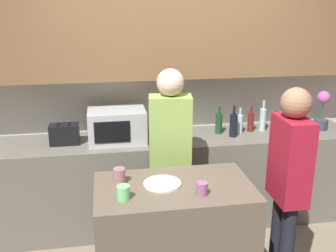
{
  "coord_description": "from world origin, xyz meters",
  "views": [
    {
      "loc": [
        -0.64,
        -2.09,
        2.14
      ],
      "look_at": [
        -0.2,
        0.54,
        1.28
      ],
      "focal_mm": 42.0,
      "sensor_mm": 36.0,
      "label": 1
    }
  ],
  "objects_px": {
    "bottle_2": "(240,123)",
    "person_center": "(170,149)",
    "bottle_0": "(219,123)",
    "bottle_4": "(263,119)",
    "cup_1": "(202,189)",
    "cup_0": "(119,176)",
    "bottle_1": "(233,125)",
    "bottle_3": "(251,121)",
    "person_left": "(288,178)",
    "cup_2": "(123,193)",
    "toaster": "(65,134)",
    "potted_plant": "(322,110)",
    "plate_on_island": "(162,184)",
    "bottle_5": "(275,124)",
    "microwave": "(117,125)"
  },
  "relations": [
    {
      "from": "toaster",
      "to": "person_center",
      "type": "distance_m",
      "value": 1.02
    },
    {
      "from": "cup_0",
      "to": "cup_2",
      "type": "height_order",
      "value": "cup_0"
    },
    {
      "from": "bottle_1",
      "to": "bottle_5",
      "type": "bearing_deg",
      "value": 5.23
    },
    {
      "from": "person_left",
      "to": "cup_2",
      "type": "bearing_deg",
      "value": 96.88
    },
    {
      "from": "cup_1",
      "to": "cup_2",
      "type": "bearing_deg",
      "value": 177.64
    },
    {
      "from": "potted_plant",
      "to": "plate_on_island",
      "type": "xyz_separation_m",
      "value": [
        -1.78,
        -1.06,
        -0.15
      ]
    },
    {
      "from": "bottle_5",
      "to": "cup_0",
      "type": "distance_m",
      "value": 1.84
    },
    {
      "from": "bottle_3",
      "to": "bottle_5",
      "type": "distance_m",
      "value": 0.24
    },
    {
      "from": "toaster",
      "to": "plate_on_island",
      "type": "xyz_separation_m",
      "value": [
        0.73,
        -1.06,
        -0.04
      ]
    },
    {
      "from": "bottle_1",
      "to": "cup_0",
      "type": "bearing_deg",
      "value": -140.83
    },
    {
      "from": "person_left",
      "to": "bottle_3",
      "type": "bearing_deg",
      "value": -6.43
    },
    {
      "from": "bottle_3",
      "to": "bottle_4",
      "type": "distance_m",
      "value": 0.13
    },
    {
      "from": "bottle_2",
      "to": "person_center",
      "type": "xyz_separation_m",
      "value": [
        -0.79,
        -0.54,
        -0.02
      ]
    },
    {
      "from": "bottle_1",
      "to": "cup_1",
      "type": "relative_size",
      "value": 3.56
    },
    {
      "from": "bottle_0",
      "to": "microwave",
      "type": "bearing_deg",
      "value": -177.09
    },
    {
      "from": "bottle_1",
      "to": "person_center",
      "type": "distance_m",
      "value": 0.82
    },
    {
      "from": "microwave",
      "to": "cup_0",
      "type": "height_order",
      "value": "microwave"
    },
    {
      "from": "bottle_0",
      "to": "bottle_4",
      "type": "bearing_deg",
      "value": 2.2
    },
    {
      "from": "potted_plant",
      "to": "bottle_4",
      "type": "height_order",
      "value": "potted_plant"
    },
    {
      "from": "potted_plant",
      "to": "person_left",
      "type": "relative_size",
      "value": 0.25
    },
    {
      "from": "microwave",
      "to": "toaster",
      "type": "bearing_deg",
      "value": 179.81
    },
    {
      "from": "bottle_0",
      "to": "bottle_2",
      "type": "relative_size",
      "value": 1.09
    },
    {
      "from": "cup_1",
      "to": "cup_2",
      "type": "relative_size",
      "value": 0.91
    },
    {
      "from": "toaster",
      "to": "potted_plant",
      "type": "distance_m",
      "value": 2.52
    },
    {
      "from": "toaster",
      "to": "potted_plant",
      "type": "bearing_deg",
      "value": 0.0
    },
    {
      "from": "bottle_3",
      "to": "plate_on_island",
      "type": "relative_size",
      "value": 1.02
    },
    {
      "from": "microwave",
      "to": "cup_1",
      "type": "bearing_deg",
      "value": -68.44
    },
    {
      "from": "bottle_3",
      "to": "bottle_0",
      "type": "bearing_deg",
      "value": -178.33
    },
    {
      "from": "cup_0",
      "to": "bottle_1",
      "type": "bearing_deg",
      "value": 39.17
    },
    {
      "from": "bottle_5",
      "to": "person_center",
      "type": "height_order",
      "value": "person_center"
    },
    {
      "from": "bottle_2",
      "to": "bottle_3",
      "type": "bearing_deg",
      "value": 14.07
    },
    {
      "from": "plate_on_island",
      "to": "cup_0",
      "type": "bearing_deg",
      "value": 165.81
    },
    {
      "from": "bottle_4",
      "to": "cup_2",
      "type": "xyz_separation_m",
      "value": [
        -1.46,
        -1.29,
        -0.03
      ]
    },
    {
      "from": "microwave",
      "to": "bottle_2",
      "type": "xyz_separation_m",
      "value": [
        1.19,
        0.03,
        -0.05
      ]
    },
    {
      "from": "toaster",
      "to": "cup_2",
      "type": "xyz_separation_m",
      "value": [
        0.46,
        -1.22,
        -0.0
      ]
    },
    {
      "from": "potted_plant",
      "to": "bottle_3",
      "type": "relative_size",
      "value": 1.49
    },
    {
      "from": "bottle_3",
      "to": "cup_1",
      "type": "distance_m",
      "value": 1.54
    },
    {
      "from": "bottle_1",
      "to": "cup_0",
      "type": "relative_size",
      "value": 2.76
    },
    {
      "from": "bottle_3",
      "to": "bottle_4",
      "type": "relative_size",
      "value": 0.86
    },
    {
      "from": "bottle_4",
      "to": "cup_2",
      "type": "relative_size",
      "value": 3.3
    },
    {
      "from": "bottle_3",
      "to": "bottle_4",
      "type": "height_order",
      "value": "bottle_4"
    },
    {
      "from": "bottle_4",
      "to": "cup_1",
      "type": "height_order",
      "value": "bottle_4"
    },
    {
      "from": "bottle_5",
      "to": "person_center",
      "type": "distance_m",
      "value": 1.23
    },
    {
      "from": "bottle_4",
      "to": "plate_on_island",
      "type": "xyz_separation_m",
      "value": [
        -1.19,
        -1.12,
        -0.07
      ]
    },
    {
      "from": "cup_1",
      "to": "bottle_2",
      "type": "bearing_deg",
      "value": 60.96
    },
    {
      "from": "bottle_0",
      "to": "bottle_2",
      "type": "distance_m",
      "value": 0.21
    },
    {
      "from": "cup_0",
      "to": "bottle_4",
      "type": "bearing_deg",
      "value": 35.39
    },
    {
      "from": "cup_0",
      "to": "person_left",
      "type": "relative_size",
      "value": 0.07
    },
    {
      "from": "bottle_2",
      "to": "cup_2",
      "type": "bearing_deg",
      "value": -134.13
    },
    {
      "from": "toaster",
      "to": "bottle_2",
      "type": "height_order",
      "value": "bottle_2"
    }
  ]
}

